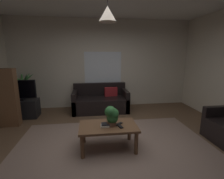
# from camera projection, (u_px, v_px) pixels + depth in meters

# --- Properties ---
(floor) EXTENTS (5.75, 5.16, 0.02)m
(floor) POSITION_uv_depth(u_px,v_px,m) (114.00, 148.00, 3.07)
(floor) COLOR brown
(floor) RESTS_ON ground
(rug) EXTENTS (3.74, 2.84, 0.01)m
(rug) POSITION_uv_depth(u_px,v_px,m) (116.00, 153.00, 2.88)
(rug) COLOR gray
(rug) RESTS_ON ground
(wall_back) EXTENTS (5.87, 0.06, 2.81)m
(wall_back) POSITION_uv_depth(u_px,v_px,m) (103.00, 64.00, 5.30)
(wall_back) COLOR beige
(wall_back) RESTS_ON ground
(window_pane) EXTENTS (1.19, 0.01, 1.03)m
(window_pane) POSITION_uv_depth(u_px,v_px,m) (103.00, 68.00, 5.30)
(window_pane) COLOR white
(couch_under_window) EXTENTS (1.66, 0.83, 0.82)m
(couch_under_window) POSITION_uv_depth(u_px,v_px,m) (101.00, 102.00, 5.03)
(couch_under_window) COLOR black
(couch_under_window) RESTS_ON ground
(coffee_table) EXTENTS (1.04, 0.62, 0.45)m
(coffee_table) POSITION_uv_depth(u_px,v_px,m) (108.00, 129.00, 2.97)
(coffee_table) COLOR brown
(coffee_table) RESTS_ON ground
(book_on_table_0) EXTENTS (0.16, 0.13, 0.03)m
(book_on_table_0) POSITION_uv_depth(u_px,v_px,m) (105.00, 126.00, 2.90)
(book_on_table_0) COLOR beige
(book_on_table_0) RESTS_ON coffee_table
(book_on_table_1) EXTENTS (0.16, 0.12, 0.02)m
(book_on_table_1) POSITION_uv_depth(u_px,v_px,m) (106.00, 124.00, 2.90)
(book_on_table_1) COLOR black
(book_on_table_1) RESTS_ON coffee_table
(remote_on_table_0) EXTENTS (0.09, 0.17, 0.02)m
(remote_on_table_0) POSITION_uv_depth(u_px,v_px,m) (120.00, 126.00, 2.89)
(remote_on_table_0) COLOR black
(remote_on_table_0) RESTS_ON coffee_table
(remote_on_table_1) EXTENTS (0.16, 0.14, 0.02)m
(remote_on_table_1) POSITION_uv_depth(u_px,v_px,m) (119.00, 124.00, 2.98)
(remote_on_table_1) COLOR black
(remote_on_table_1) RESTS_ON coffee_table
(potted_plant_on_table) EXTENTS (0.25, 0.23, 0.37)m
(potted_plant_on_table) POSITION_uv_depth(u_px,v_px,m) (112.00, 115.00, 2.89)
(potted_plant_on_table) COLOR brown
(potted_plant_on_table) RESTS_ON coffee_table
(tv_stand) EXTENTS (0.90, 0.44, 0.50)m
(tv_stand) POSITION_uv_depth(u_px,v_px,m) (21.00, 109.00, 4.49)
(tv_stand) COLOR black
(tv_stand) RESTS_ON ground
(tv) EXTENTS (0.89, 0.16, 0.55)m
(tv) POSITION_uv_depth(u_px,v_px,m) (19.00, 90.00, 4.35)
(tv) COLOR black
(tv) RESTS_ON tv_stand
(potted_palm_corner) EXTENTS (0.72, 0.87, 1.25)m
(potted_palm_corner) POSITION_uv_depth(u_px,v_px,m) (25.00, 94.00, 4.86)
(potted_palm_corner) COLOR beige
(potted_palm_corner) RESTS_ON ground
(bookshelf_corner) EXTENTS (0.70, 0.31, 1.40)m
(bookshelf_corner) POSITION_uv_depth(u_px,v_px,m) (1.00, 98.00, 3.85)
(bookshelf_corner) COLOR brown
(bookshelf_corner) RESTS_ON ground
(pendant_lamp) EXTENTS (0.29, 0.29, 0.59)m
(pendant_lamp) POSITION_uv_depth(u_px,v_px,m) (108.00, 14.00, 2.56)
(pendant_lamp) COLOR black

